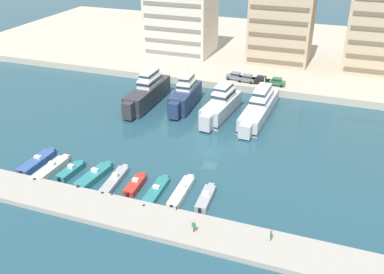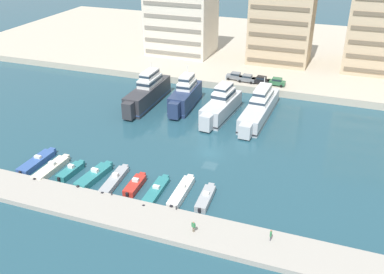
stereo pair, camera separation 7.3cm
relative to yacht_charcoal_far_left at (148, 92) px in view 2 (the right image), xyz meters
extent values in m
plane|color=#234C5B|center=(19.30, -16.10, -2.61)|extent=(400.00, 400.00, 0.00)
cube|color=#BCB29E|center=(19.30, 48.44, -1.79)|extent=(180.00, 70.00, 1.64)
cube|color=#A8A399|center=(19.30, -36.62, -2.23)|extent=(120.00, 6.31, 0.76)
cube|color=#333338|center=(0.00, 0.09, -0.62)|extent=(3.79, 16.22, 3.97)
cube|color=#333338|center=(-0.02, -8.87, -0.52)|extent=(2.07, 1.88, 3.38)
cube|color=#334C7F|center=(0.00, 0.09, -1.91)|extent=(3.83, 16.39, 0.24)
cube|color=white|center=(0.00, 1.30, 2.21)|extent=(2.95, 6.82, 1.68)
cube|color=#233342|center=(0.00, 1.30, 2.38)|extent=(2.98, 6.89, 0.61)
cube|color=white|center=(0.00, 1.30, 3.71)|extent=(2.30, 5.32, 1.33)
cube|color=#233342|center=(0.00, 1.30, 3.85)|extent=(2.33, 5.37, 0.48)
cylinder|color=silver|center=(0.01, 2.33, 5.28)|extent=(0.16, 0.16, 1.80)
cube|color=#333338|center=(0.02, 8.65, -1.52)|extent=(3.20, 0.91, 0.20)
cube|color=navy|center=(8.12, 1.45, -0.66)|extent=(4.27, 12.45, 3.90)
cube|color=navy|center=(8.42, -5.53, -0.56)|extent=(2.14, 1.96, 3.31)
cube|color=#334C7F|center=(8.12, 1.45, -1.93)|extent=(4.31, 12.57, 0.24)
cube|color=white|center=(8.08, 2.38, 2.00)|extent=(3.14, 5.29, 1.42)
cube|color=#233342|center=(8.08, 2.38, 2.14)|extent=(3.18, 5.34, 0.51)
cube|color=white|center=(8.08, 2.38, 3.39)|extent=(2.45, 4.12, 1.37)
cube|color=#233342|center=(8.08, 2.38, 3.53)|extent=(2.48, 4.16, 0.49)
cylinder|color=silver|center=(8.04, 3.15, 4.98)|extent=(0.16, 0.16, 1.80)
cube|color=navy|center=(7.83, 8.05, -1.54)|extent=(3.22, 1.04, 0.20)
cube|color=silver|center=(16.74, -0.85, -0.84)|extent=(5.29, 13.63, 3.54)
cube|color=silver|center=(16.00, -8.37, -0.75)|extent=(2.39, 2.21, 3.01)
cube|color=black|center=(16.74, -0.85, -1.99)|extent=(5.34, 13.77, 0.24)
cube|color=white|center=(16.83, 0.15, 1.82)|extent=(3.66, 5.87, 1.76)
cube|color=#233342|center=(16.83, 0.15, 1.99)|extent=(3.71, 5.93, 0.63)
cube|color=white|center=(16.83, 0.15, 3.26)|extent=(2.86, 4.58, 1.14)
cube|color=#233342|center=(16.83, 0.15, 3.38)|extent=(2.89, 4.62, 0.41)
cylinder|color=silver|center=(16.91, 0.98, 4.73)|extent=(0.16, 0.16, 1.80)
cube|color=silver|center=(17.43, 6.22, -1.63)|extent=(3.49, 1.23, 0.20)
cube|color=silver|center=(24.05, 1.54, -1.11)|extent=(4.73, 19.01, 3.00)
cube|color=silver|center=(23.66, -8.79, -1.03)|extent=(2.28, 2.09, 2.55)
cube|color=black|center=(24.05, 1.54, -2.08)|extent=(4.78, 19.20, 0.24)
cube|color=white|center=(24.10, 2.95, 1.07)|extent=(3.43, 8.04, 1.35)
cube|color=#233342|center=(24.10, 2.95, 1.20)|extent=(3.47, 8.12, 0.49)
cube|color=white|center=(24.10, 2.95, 2.47)|extent=(2.67, 6.27, 1.46)
cube|color=#233342|center=(24.10, 2.95, 2.62)|extent=(2.71, 6.33, 0.52)
cylinder|color=silver|center=(24.15, 4.14, 4.10)|extent=(0.16, 0.16, 1.80)
cube|color=silver|center=(24.43, 11.41, -1.78)|extent=(3.44, 1.03, 0.20)
cube|color=#33569E|center=(-6.32, -29.48, -2.11)|extent=(2.22, 7.27, 0.99)
cube|color=#33569E|center=(-6.23, -25.46, -2.11)|extent=(1.15, 0.95, 0.84)
cube|color=silver|center=(-6.31, -28.94, -1.40)|extent=(1.14, 0.63, 0.43)
cube|color=#283847|center=(-6.30, -28.66, -1.34)|extent=(1.03, 0.10, 0.26)
cube|color=black|center=(-6.40, -33.28, -1.96)|extent=(0.37, 0.29, 0.60)
cube|color=beige|center=(-2.82, -30.44, -2.13)|extent=(2.20, 7.13, 0.96)
cube|color=beige|center=(-2.68, -26.52, -2.13)|extent=(1.10, 0.91, 0.81)
cube|color=silver|center=(-2.80, -29.91, -1.38)|extent=(1.09, 0.64, 0.55)
cube|color=#283847|center=(-2.79, -29.63, -1.29)|extent=(0.98, 0.12, 0.33)
cube|color=black|center=(-2.95, -34.15, -1.98)|extent=(0.37, 0.29, 0.60)
cube|color=teal|center=(0.60, -30.09, -2.10)|extent=(2.07, 5.09, 1.01)
cube|color=teal|center=(0.82, -27.28, -2.10)|extent=(0.98, 0.82, 0.86)
cube|color=silver|center=(0.63, -29.72, -1.32)|extent=(0.96, 0.67, 0.57)
cube|color=#283847|center=(0.65, -29.44, -1.23)|extent=(0.84, 0.15, 0.34)
cube|color=black|center=(0.38, -32.75, -1.95)|extent=(0.38, 0.31, 0.60)
cube|color=teal|center=(4.80, -30.06, -2.08)|extent=(2.82, 7.06, 1.05)
cube|color=teal|center=(5.22, -26.23, -2.08)|extent=(1.24, 1.05, 0.89)
cube|color=silver|center=(4.85, -29.55, -1.26)|extent=(1.20, 0.72, 0.59)
cube|color=#283847|center=(4.88, -29.27, -1.18)|extent=(1.04, 0.19, 0.35)
cube|color=black|center=(4.40, -33.65, -1.93)|extent=(0.39, 0.32, 0.60)
cube|color=#9EA3A8|center=(8.31, -29.87, -2.19)|extent=(2.20, 7.54, 0.83)
cube|color=#9EA3A8|center=(8.02, -25.82, -2.19)|extent=(0.97, 0.82, 0.71)
cube|color=silver|center=(8.27, -29.31, -1.50)|extent=(0.96, 0.66, 0.55)
cube|color=#283847|center=(8.25, -29.03, -1.41)|extent=(0.84, 0.14, 0.33)
cube|color=black|center=(8.59, -33.76, -2.04)|extent=(0.38, 0.30, 0.60)
cube|color=red|center=(11.92, -30.06, -2.11)|extent=(1.88, 5.05, 0.99)
cube|color=red|center=(11.80, -27.23, -2.11)|extent=(0.95, 0.79, 0.84)
cube|color=silver|center=(11.90, -29.68, -1.37)|extent=(0.95, 0.64, 0.49)
cube|color=#283847|center=(11.89, -29.40, -1.30)|extent=(0.84, 0.11, 0.30)
cube|color=black|center=(12.03, -32.73, -1.96)|extent=(0.37, 0.29, 0.60)
cube|color=teal|center=(15.39, -30.44, -2.26)|extent=(1.97, 7.61, 0.70)
cube|color=teal|center=(15.28, -26.31, -2.26)|extent=(0.99, 0.82, 0.60)
cube|color=silver|center=(15.38, -29.87, -1.69)|extent=(0.99, 0.63, 0.43)
cube|color=#283847|center=(15.37, -29.59, -1.63)|extent=(0.89, 0.10, 0.26)
cube|color=black|center=(15.50, -34.40, -2.11)|extent=(0.37, 0.29, 0.60)
cube|color=white|center=(19.12, -29.45, -2.08)|extent=(1.78, 7.58, 1.05)
cube|color=white|center=(19.05, -25.34, -2.08)|extent=(0.92, 0.76, 0.89)
cube|color=silver|center=(19.11, -28.88, -1.33)|extent=(0.92, 0.62, 0.46)
cube|color=#283847|center=(19.11, -28.60, -1.26)|extent=(0.83, 0.09, 0.28)
cube|color=black|center=(19.20, -33.40, -1.93)|extent=(0.36, 0.29, 0.60)
cube|color=#9EA3A8|center=(22.90, -29.56, -2.15)|extent=(1.92, 5.88, 0.92)
cube|color=#9EA3A8|center=(22.74, -26.34, -2.15)|extent=(0.93, 0.78, 0.78)
cube|color=silver|center=(22.88, -29.13, -1.50)|extent=(0.93, 0.64, 0.37)
cube|color=#283847|center=(22.86, -28.85, -1.44)|extent=(0.82, 0.12, 0.22)
cube|color=black|center=(23.06, -32.64, -2.00)|extent=(0.37, 0.30, 0.60)
cube|color=slate|center=(14.89, 16.73, -0.25)|extent=(4.18, 1.92, 0.80)
cube|color=slate|center=(15.04, 16.72, 0.49)|extent=(2.18, 1.67, 0.68)
cube|color=#1E2833|center=(15.04, 16.72, 0.49)|extent=(2.14, 1.68, 0.37)
cylinder|color=black|center=(13.50, 15.95, -0.65)|extent=(0.65, 0.25, 0.64)
cylinder|color=black|center=(13.59, 17.65, -0.65)|extent=(0.65, 0.25, 0.64)
cylinder|color=black|center=(16.19, 15.81, -0.65)|extent=(0.65, 0.25, 0.64)
cylinder|color=black|center=(16.28, 17.50, -0.65)|extent=(0.65, 0.25, 0.64)
cube|color=slate|center=(17.84, 16.10, -0.25)|extent=(4.19, 1.94, 0.80)
cube|color=slate|center=(17.99, 16.09, 0.49)|extent=(2.19, 1.68, 0.68)
cube|color=#1E2833|center=(17.99, 16.09, 0.49)|extent=(2.15, 1.69, 0.37)
cylinder|color=black|center=(16.44, 15.33, -0.65)|extent=(0.65, 0.26, 0.64)
cylinder|color=black|center=(16.54, 17.03, -0.65)|extent=(0.65, 0.26, 0.64)
cylinder|color=black|center=(19.14, 15.17, -0.65)|extent=(0.65, 0.26, 0.64)
cylinder|color=black|center=(19.24, 16.87, -0.65)|extent=(0.65, 0.26, 0.64)
cube|color=black|center=(21.19, 16.11, -0.25)|extent=(4.23, 2.04, 0.80)
cube|color=black|center=(21.34, 16.10, 0.49)|extent=(2.22, 1.73, 0.68)
cube|color=#1E2833|center=(21.34, 16.10, 0.49)|extent=(2.18, 1.74, 0.37)
cylinder|color=black|center=(19.77, 15.38, -0.65)|extent=(0.66, 0.27, 0.64)
cylinder|color=black|center=(19.92, 17.08, -0.65)|extent=(0.66, 0.27, 0.64)
cylinder|color=black|center=(22.46, 15.15, -0.65)|extent=(0.66, 0.27, 0.64)
cylinder|color=black|center=(22.61, 16.85, -0.65)|extent=(0.66, 0.27, 0.64)
cube|color=#2D6642|center=(24.76, 16.26, -0.25)|extent=(4.17, 1.88, 0.80)
cube|color=#2D6642|center=(24.91, 16.25, 0.49)|extent=(2.17, 1.65, 0.68)
cube|color=#1E2833|center=(24.91, 16.25, 0.49)|extent=(2.12, 1.66, 0.37)
cylinder|color=black|center=(23.38, 15.47, -0.65)|extent=(0.65, 0.25, 0.64)
cylinder|color=black|center=(23.45, 17.16, -0.65)|extent=(0.65, 0.25, 0.64)
cylinder|color=black|center=(26.08, 15.35, -0.65)|extent=(0.65, 0.25, 0.64)
cylinder|color=black|center=(26.15, 17.05, -0.65)|extent=(0.65, 0.25, 0.64)
cube|color=silver|center=(-5.19, 33.68, 10.29)|extent=(17.34, 13.51, 22.51)
cube|color=gray|center=(-5.19, 26.82, 0.64)|extent=(15.95, 0.24, 0.90)
cube|color=gray|center=(-5.19, 26.82, 3.86)|extent=(15.95, 0.24, 0.90)
cube|color=gray|center=(-5.19, 26.82, 7.07)|extent=(15.95, 0.24, 0.90)
cube|color=gray|center=(-5.19, 26.82, 10.29)|extent=(15.95, 0.24, 0.90)
cube|color=gray|center=(-5.19, 26.82, 13.50)|extent=(15.95, 0.24, 0.90)
cube|color=#C6AD89|center=(22.08, 34.99, 9.00)|extent=(15.43, 12.45, 19.94)
cube|color=#6D5F4B|center=(22.08, 28.66, 0.69)|extent=(14.20, 0.24, 0.90)
cube|color=#6D5F4B|center=(22.08, 28.66, 4.02)|extent=(14.20, 0.24, 0.90)
cube|color=#6D5F4B|center=(22.08, 28.66, 7.34)|extent=(14.20, 0.24, 0.90)
cube|color=#6D5F4B|center=(22.08, 28.66, 10.66)|extent=(14.20, 0.24, 0.90)
cube|color=#6D5F4B|center=(22.08, 28.66, 13.99)|extent=(14.20, 0.24, 0.90)
cube|color=#6D5F4B|center=(47.48, 29.14, 0.69)|extent=(17.30, 0.24, 0.90)
cylinder|color=#4C515B|center=(33.33, -35.45, -1.45)|extent=(0.13, 0.13, 0.80)
cylinder|color=#4C515B|center=(33.34, -35.61, -1.45)|extent=(0.13, 0.13, 0.80)
cube|color=#337F4C|center=(33.34, -35.53, -0.74)|extent=(0.25, 0.45, 0.61)
cylinder|color=#337F4C|center=(33.32, -35.26, -0.79)|extent=(0.10, 0.10, 0.61)
cylinder|color=#337F4C|center=(33.35, -35.80, -0.79)|extent=(0.10, 0.10, 0.61)
sphere|color=#A87A5B|center=(33.34, -35.53, -0.32)|extent=(0.22, 0.22, 0.22)
cylinder|color=#7A6B56|center=(23.95, -37.27, -1.46)|extent=(0.13, 0.13, 0.78)
cylinder|color=#7A6B56|center=(23.80, -37.23, -1.46)|extent=(0.13, 0.13, 0.78)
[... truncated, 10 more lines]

